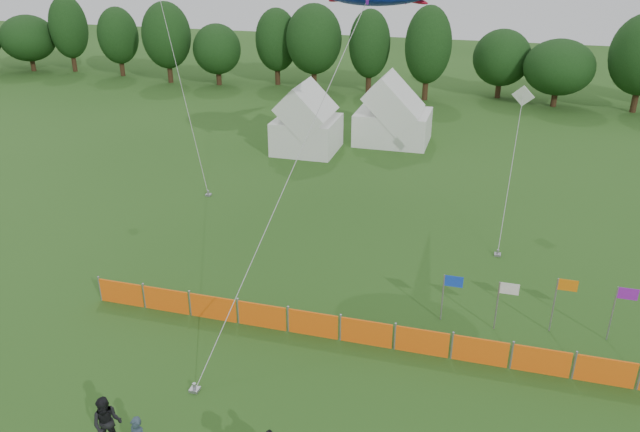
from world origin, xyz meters
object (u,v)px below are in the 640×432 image
(tent_left, at_px, (307,124))
(spectator_b, at_px, (107,424))
(barrier_fence, at_px, (366,333))
(tent_right, at_px, (393,117))

(tent_left, bearing_deg, spectator_b, -84.94)
(barrier_fence, bearing_deg, tent_right, 97.57)
(tent_right, distance_m, barrier_fence, 24.40)
(tent_right, xyz_separation_m, barrier_fence, (3.21, -24.15, -1.34))
(tent_right, xyz_separation_m, spectator_b, (-2.86, -31.06, -0.96))
(tent_left, relative_size, tent_right, 0.81)
(spectator_b, bearing_deg, tent_left, 72.88)
(tent_right, height_order, spectator_b, tent_right)
(barrier_fence, relative_size, spectator_b, 12.39)
(tent_left, height_order, spectator_b, tent_left)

